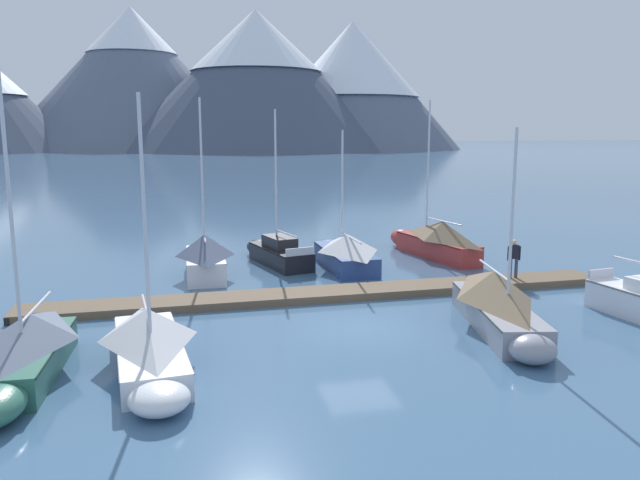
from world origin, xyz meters
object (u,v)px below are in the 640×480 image
Objects in this scene: sailboat_far_berth at (344,251)px; sailboat_outer_slip at (498,302)px; sailboat_mid_dock_port at (205,255)px; person_on_dock at (514,256)px; sailboat_nearest_berth at (25,352)px; sailboat_end_of_dock at (434,239)px; sailboat_mid_dock_starboard at (276,252)px; sailboat_second_berth at (150,343)px.

sailboat_outer_slip is (2.56, -10.37, 0.09)m from sailboat_far_berth.
sailboat_mid_dock_port reaches higher than person_on_dock.
sailboat_mid_dock_port is (5.30, 11.17, 0.18)m from sailboat_nearest_berth.
sailboat_nearest_berth is at bearing -143.66° from sailboat_end_of_dock.
sailboat_end_of_dock reaches higher than sailboat_outer_slip.
sailboat_mid_dock_starboard reaches higher than person_on_dock.
sailboat_second_berth is 1.14× the size of sailboat_far_berth.
sailboat_far_berth is (3.11, -1.79, 0.24)m from sailboat_mid_dock_starboard.
sailboat_end_of_dock is at bearing 98.37° from person_on_dock.
sailboat_second_berth is at bearing -100.44° from sailboat_mid_dock_port.
sailboat_nearest_berth is at bearing -136.53° from sailboat_far_berth.
person_on_dock is at bearing -38.47° from sailboat_far_berth.
sailboat_second_berth is 11.37m from sailboat_mid_dock_port.
sailboat_far_berth is 5.51m from sailboat_end_of_dock.
sailboat_outer_slip is 4.23× the size of person_on_dock.
person_on_dock is at bearing -81.63° from sailboat_end_of_dock.
sailboat_mid_dock_starboard is 11.59m from person_on_dock.
sailboat_second_berth is 0.94× the size of sailboat_mid_dock_port.
sailboat_far_berth is (12.03, 11.41, 0.05)m from sailboat_nearest_berth.
sailboat_end_of_dock is (12.07, 1.61, -0.01)m from sailboat_mid_dock_port.
sailboat_nearest_berth reaches higher than person_on_dock.
sailboat_end_of_dock is (5.34, 1.37, 0.13)m from sailboat_far_berth.
sailboat_nearest_berth is 21.56m from sailboat_end_of_dock.
sailboat_end_of_dock is 6.43m from person_on_dock.
sailboat_mid_dock_port is 1.06× the size of sailboat_mid_dock_starboard.
sailboat_outer_slip is at bearing 5.27° from sailboat_second_berth.
sailboat_mid_dock_port is 13.85m from person_on_dock.
sailboat_nearest_berth reaches higher than sailboat_end_of_dock.
sailboat_outer_slip is at bearing 4.07° from sailboat_nearest_berth.
sailboat_mid_dock_port reaches higher than sailboat_far_berth.
sailboat_end_of_dock reaches higher than sailboat_second_berth.
sailboat_mid_dock_port is at bearing 132.54° from sailboat_outer_slip.
sailboat_second_berth is at bearing -127.61° from sailboat_far_berth.
sailboat_mid_dock_port is 4.80× the size of person_on_dock.
sailboat_end_of_dock reaches higher than sailboat_mid_dock_port.
sailboat_nearest_berth is 15.93m from sailboat_mid_dock_starboard.
sailboat_nearest_berth is 1.03× the size of sailboat_mid_dock_port.
sailboat_nearest_berth is 16.58m from sailboat_far_berth.
sailboat_mid_dock_starboard is at bearing 149.99° from sailboat_far_berth.
sailboat_end_of_dock is at bearing -2.86° from sailboat_mid_dock_starboard.
person_on_dock is (0.93, -6.36, 0.32)m from sailboat_end_of_dock.
sailboat_mid_dock_port is at bearing -172.42° from sailboat_end_of_dock.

